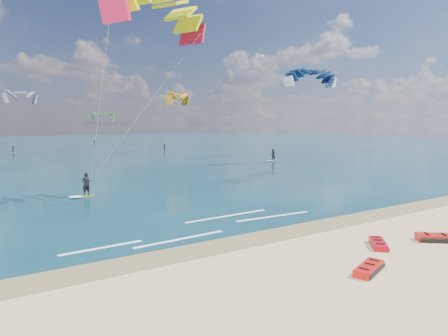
% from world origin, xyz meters
% --- Properties ---
extents(ground, '(320.00, 320.00, 0.00)m').
position_xyz_m(ground, '(0.00, 40.00, 0.00)').
color(ground, tan).
rests_on(ground, ground).
extents(wet_sand_strip, '(320.00, 2.40, 0.01)m').
position_xyz_m(wet_sand_strip, '(0.00, 3.00, 0.00)').
color(wet_sand_strip, brown).
rests_on(wet_sand_strip, ground).
extents(sea, '(320.00, 200.00, 0.04)m').
position_xyz_m(sea, '(0.00, 104.00, 0.02)').
color(sea, '#092A33').
rests_on(sea, ground).
extents(packed_kite_left, '(2.43, 1.65, 0.36)m').
position_xyz_m(packed_kite_left, '(1.34, -3.58, 0.00)').
color(packed_kite_left, red).
rests_on(packed_kite_left, ground).
extents(packed_kite_mid, '(2.82, 2.62, 0.43)m').
position_xyz_m(packed_kite_mid, '(8.32, -2.88, 0.00)').
color(packed_kite_mid, '#B3130C').
rests_on(packed_kite_mid, ground).
extents(packed_kite_right, '(2.12, 2.15, 0.35)m').
position_xyz_m(packed_kite_right, '(4.71, -1.60, 0.00)').
color(packed_kite_right, '#A50711').
rests_on(packed_kite_right, ground).
extents(kitesurfer_main, '(13.09, 9.13, 17.87)m').
position_xyz_m(kitesurfer_main, '(-1.58, 17.98, 9.22)').
color(kitesurfer_main, '#D6EC1B').
rests_on(kitesurfer_main, sea).
extents(kitesurfer_far, '(9.94, 7.92, 15.97)m').
position_xyz_m(kitesurfer_far, '(31.78, 33.88, 8.32)').
color(kitesurfer_far, yellow).
rests_on(kitesurfer_far, sea).
extents(shoreline_foam, '(16.70, 3.61, 0.01)m').
position_xyz_m(shoreline_foam, '(-0.38, 6.42, 0.04)').
color(shoreline_foam, white).
rests_on(shoreline_foam, ground).
extents(distant_kites, '(73.71, 34.12, 12.49)m').
position_xyz_m(distant_kites, '(0.21, 82.26, 5.84)').
color(distant_kites, '#357A2C').
rests_on(distant_kites, ground).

